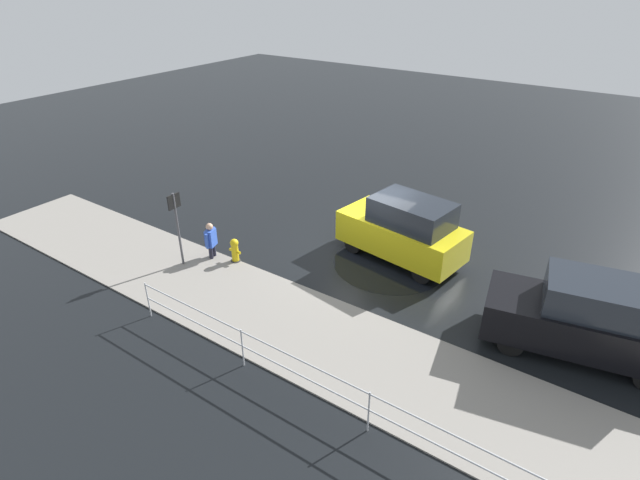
{
  "coord_description": "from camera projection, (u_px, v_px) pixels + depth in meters",
  "views": [
    {
      "loc": [
        -6.78,
        12.16,
        8.11
      ],
      "look_at": [
        0.64,
        1.36,
        0.9
      ],
      "focal_mm": 28.0,
      "sensor_mm": 36.0,
      "label": 1
    }
  ],
  "objects": [
    {
      "name": "ground_plane",
      "position": [
        360.0,
        253.0,
        16.05
      ],
      "size": [
        60.0,
        60.0,
        0.0
      ],
      "primitive_type": "plane",
      "color": "black"
    },
    {
      "name": "kerb_strip",
      "position": [
        279.0,
        319.0,
        13.01
      ],
      "size": [
        24.0,
        3.2,
        0.04
      ],
      "primitive_type": "cube",
      "color": "gray",
      "rests_on": "ground"
    },
    {
      "name": "moving_hatchback",
      "position": [
        404.0,
        230.0,
        15.27
      ],
      "size": [
        4.11,
        2.26,
        2.06
      ],
      "color": "yellow",
      "rests_on": "ground"
    },
    {
      "name": "parked_sedan",
      "position": [
        588.0,
        318.0,
        11.49
      ],
      "size": [
        4.56,
        2.55,
        1.98
      ],
      "color": "black",
      "rests_on": "ground"
    },
    {
      "name": "fire_hydrant",
      "position": [
        235.0,
        251.0,
        15.39
      ],
      "size": [
        0.42,
        0.31,
        0.8
      ],
      "color": "gold",
      "rests_on": "ground"
    },
    {
      "name": "pedestrian",
      "position": [
        211.0,
        239.0,
        15.47
      ],
      "size": [
        0.33,
        0.55,
        1.22
      ],
      "color": "blue",
      "rests_on": "ground"
    },
    {
      "name": "metal_railing",
      "position": [
        300.0,
        370.0,
        10.37
      ],
      "size": [
        9.87,
        0.04,
        1.05
      ],
      "color": "#B7BABF",
      "rests_on": "ground"
    },
    {
      "name": "sign_post",
      "position": [
        177.0,
        219.0,
        14.67
      ],
      "size": [
        0.07,
        0.44,
        2.4
      ],
      "color": "#4C4C51",
      "rests_on": "ground"
    },
    {
      "name": "puddle_patch",
      "position": [
        390.0,
        263.0,
        15.51
      ],
      "size": [
        3.52,
        3.52,
        0.01
      ],
      "primitive_type": "cylinder",
      "color": "black",
      "rests_on": "ground"
    }
  ]
}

